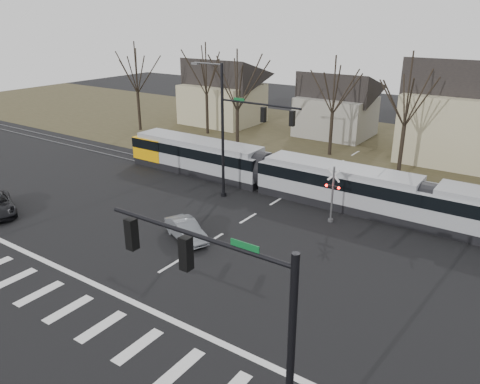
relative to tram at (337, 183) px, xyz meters
The scene contains 15 objects.
ground 16.57m from the tram, 103.99° to the right, with size 140.00×140.00×0.00m, color black.
grass_verge 16.57m from the tram, 103.99° to the left, with size 140.00×28.00×0.01m, color #38331E.
crosswalk 20.46m from the tram, 101.27° to the right, with size 27.00×2.60×0.01m.
stop_line 18.32m from the tram, 102.62° to the right, with size 28.00×0.35×0.01m, color silver.
lane_dashes 4.32m from the tram, behind, with size 0.18×30.00×0.01m.
rail_pair 4.31m from the tram, behind, with size 90.00×1.52×0.06m.
tram is the anchor object (origin of this frame).
sedan 12.26m from the tram, 116.40° to the right, with size 4.11×2.82×1.28m, color slate.
signal_pole_near_right 23.10m from the tram, 74.43° to the right, with size 6.72×0.44×8.00m.
signal_pole_far 8.33m from the tram, 151.30° to the right, with size 9.28×0.44×10.20m.
rail_crossing_signal 3.37m from the tram, 72.45° to the right, with size 1.08×0.36×4.00m.
tree_row 10.73m from the tram, 101.23° to the left, with size 59.20×7.20×10.00m.
house_a 30.12m from the tram, 143.11° to the left, with size 9.72×8.64×8.60m.
house_b 22.05m from the tram, 114.19° to the left, with size 8.64×7.56×7.65m.
house_c 18.08m from the tram, 73.57° to the left, with size 10.80×8.64×10.10m.
Camera 1 is at (16.62, -15.09, 13.45)m, focal length 35.00 mm.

